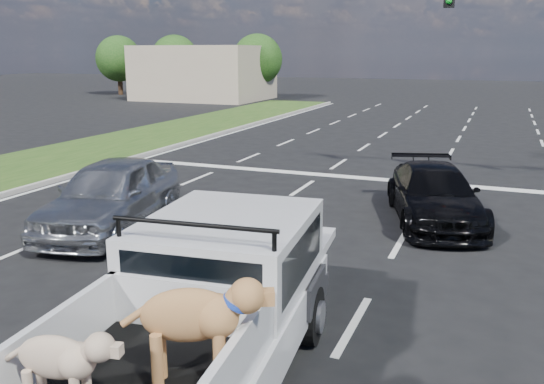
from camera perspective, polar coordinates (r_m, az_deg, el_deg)
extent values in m
plane|color=black|center=(9.19, -2.83, -11.25)|extent=(160.00, 160.00, 0.00)
cube|color=silver|center=(16.60, -10.76, -0.04)|extent=(0.12, 60.00, 0.01)
cube|color=silver|center=(15.05, 0.58, -1.21)|extent=(0.12, 60.00, 0.01)
cube|color=silver|center=(14.22, 13.86, -2.51)|extent=(0.12, 60.00, 0.01)
cube|color=silver|center=(18.72, -19.99, 0.92)|extent=(0.15, 60.00, 0.01)
cube|color=silver|center=(18.33, 10.25, 1.28)|extent=(17.00, 0.45, 0.01)
cube|color=gray|center=(18.87, -20.57, 1.17)|extent=(0.15, 60.00, 0.14)
cube|color=tan|center=(49.53, -6.73, 11.65)|extent=(10.00, 8.00, 4.40)
cylinder|color=#332114|center=(56.63, -14.81, 10.41)|extent=(0.44, 0.44, 2.16)
sphere|color=#14390F|center=(56.56, -14.95, 12.65)|extent=(4.20, 4.20, 4.20)
cylinder|color=#332114|center=(53.30, -9.51, 10.49)|extent=(0.44, 0.44, 2.16)
sphere|color=#14390F|center=(53.23, -9.61, 12.87)|extent=(4.20, 4.20, 4.20)
cylinder|color=#332114|center=(49.64, -1.44, 10.45)|extent=(0.44, 0.44, 2.16)
sphere|color=#14390F|center=(49.57, -1.46, 13.01)|extent=(4.20, 4.20, 4.20)
cylinder|color=black|center=(8.53, -8.76, -10.51)|extent=(0.38, 0.83, 0.80)
cylinder|color=black|center=(7.99, 3.61, -12.09)|extent=(0.38, 0.83, 0.80)
cube|color=silver|center=(6.50, -8.37, -15.70)|extent=(2.57, 5.77, 0.55)
cube|color=silver|center=(7.32, -4.34, -5.90)|extent=(2.18, 2.62, 0.91)
cube|color=black|center=(6.27, -8.15, -9.12)|extent=(1.63, 0.20, 0.65)
cylinder|color=black|center=(6.18, -7.82, -3.21)|extent=(1.90, 0.25, 0.05)
cube|color=silver|center=(5.75, -22.34, -14.62)|extent=(0.36, 2.69, 0.55)
imported|color=#AEB0B5|center=(13.26, -15.65, -0.25)|extent=(2.74, 4.95, 1.59)
imported|color=black|center=(13.89, 15.78, -0.26)|extent=(3.04, 4.81, 1.30)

